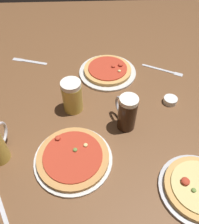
{
  "coord_description": "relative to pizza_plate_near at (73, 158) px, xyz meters",
  "views": [
    {
      "loc": [
        -0.03,
        -0.68,
        0.78
      ],
      "look_at": [
        0.0,
        0.0,
        0.02
      ],
      "focal_mm": 37.06,
      "sensor_mm": 36.0,
      "label": 1
    }
  ],
  "objects": [
    {
      "name": "pizza_plate_far",
      "position": [
        0.17,
        0.52,
        -0.0
      ],
      "size": [
        0.3,
        0.3,
        0.05
      ],
      "color": "silver",
      "rests_on": "ground_plane"
    },
    {
      "name": "knife_right",
      "position": [
        -0.27,
        0.64,
        -0.01
      ],
      "size": [
        0.2,
        0.08,
        0.01
      ],
      "color": "silver",
      "rests_on": "ground_plane"
    },
    {
      "name": "fork_spare",
      "position": [
        0.47,
        0.53,
        -0.01
      ],
      "size": [
        0.21,
        0.12,
        0.01
      ],
      "color": "silver",
      "rests_on": "ground_plane"
    },
    {
      "name": "ramekin_sauce",
      "position": [
        0.44,
        0.29,
        -0.0
      ],
      "size": [
        0.06,
        0.06,
        0.03
      ],
      "primitive_type": "cylinder",
      "color": "white",
      "rests_on": "ground_plane"
    },
    {
      "name": "beer_mug_dark",
      "position": [
        0.22,
        0.16,
        0.06
      ],
      "size": [
        0.08,
        0.13,
        0.17
      ],
      "color": "black",
      "rests_on": "ground_plane"
    },
    {
      "name": "pizza_plate_near",
      "position": [
        0.0,
        0.0,
        0.0
      ],
      "size": [
        0.3,
        0.3,
        0.05
      ],
      "color": "silver",
      "rests_on": "ground_plane"
    },
    {
      "name": "pizza_plate_side",
      "position": [
        0.43,
        -0.14,
        -0.0
      ],
      "size": [
        0.27,
        0.27,
        0.05
      ],
      "color": "#B2B2B7",
      "rests_on": "ground_plane"
    },
    {
      "name": "fork_left",
      "position": [
        -0.22,
        -0.2,
        -0.01
      ],
      "size": [
        0.12,
        0.19,
        0.01
      ],
      "color": "silver",
      "rests_on": "ground_plane"
    },
    {
      "name": "ground_plane",
      "position": [
        0.11,
        0.22,
        -0.03
      ],
      "size": [
        2.4,
        2.4,
        0.03
      ],
      "primitive_type": "cube",
      "color": "brown"
    },
    {
      "name": "beer_mug_pale",
      "position": [
        -0.01,
        0.28,
        0.06
      ],
      "size": [
        0.09,
        0.14,
        0.16
      ],
      "color": "gold",
      "rests_on": "ground_plane"
    }
  ]
}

